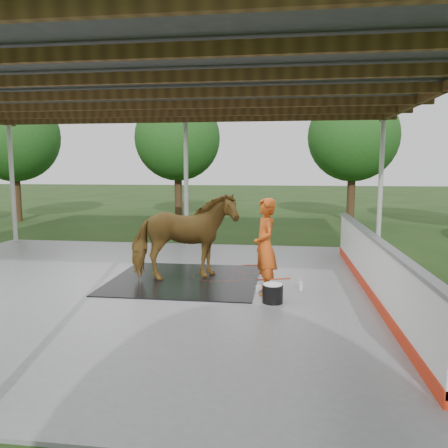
# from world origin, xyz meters

# --- Properties ---
(ground) EXTENTS (100.00, 100.00, 0.00)m
(ground) POSITION_xyz_m (0.00, 0.00, 0.00)
(ground) COLOR #1E3814
(concrete_slab) EXTENTS (12.00, 10.00, 0.05)m
(concrete_slab) POSITION_xyz_m (0.00, 0.00, 0.03)
(concrete_slab) COLOR slate
(concrete_slab) RESTS_ON ground
(pavilion_structure) EXTENTS (12.60, 10.60, 4.05)m
(pavilion_structure) POSITION_xyz_m (0.00, -0.00, 3.97)
(pavilion_structure) COLOR beige
(pavilion_structure) RESTS_ON ground
(dasher_board) EXTENTS (0.16, 8.00, 1.15)m
(dasher_board) POSITION_xyz_m (4.60, 0.00, 0.59)
(dasher_board) COLOR red
(dasher_board) RESTS_ON concrete_slab
(tree_belt) EXTENTS (28.00, 28.00, 5.80)m
(tree_belt) POSITION_xyz_m (0.30, 0.90, 3.79)
(tree_belt) COLOR #382314
(tree_belt) RESTS_ON ground
(rubber_mat) EXTENTS (3.10, 2.90, 0.02)m
(rubber_mat) POSITION_xyz_m (0.85, 0.61, 0.06)
(rubber_mat) COLOR black
(rubber_mat) RESTS_ON concrete_slab
(horse) EXTENTS (2.40, 1.75, 1.84)m
(horse) POSITION_xyz_m (0.85, 0.61, 0.99)
(horse) COLOR brown
(horse) RESTS_ON rubber_mat
(handler) EXTENTS (0.61, 0.76, 1.84)m
(handler) POSITION_xyz_m (2.59, -0.16, 0.97)
(handler) COLOR #D05016
(handler) RESTS_ON concrete_slab
(wash_bucket) EXTENTS (0.37, 0.37, 0.34)m
(wash_bucket) POSITION_xyz_m (2.76, -0.72, 0.23)
(wash_bucket) COLOR black
(wash_bucket) RESTS_ON concrete_slab
(soap_bottle_a) EXTENTS (0.10, 0.10, 0.26)m
(soap_bottle_a) POSITION_xyz_m (3.29, 0.09, 0.18)
(soap_bottle_a) COLOR silver
(soap_bottle_a) RESTS_ON concrete_slab
(soap_bottle_b) EXTENTS (0.12, 0.12, 0.19)m
(soap_bottle_b) POSITION_xyz_m (2.48, -0.08, 0.14)
(soap_bottle_b) COLOR #338CD8
(soap_bottle_b) RESTS_ON concrete_slab
(hose_coil) EXTENTS (2.18, 1.74, 0.02)m
(hose_coil) POSITION_xyz_m (1.76, 1.24, 0.06)
(hose_coil) COLOR #B62C0D
(hose_coil) RESTS_ON concrete_slab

